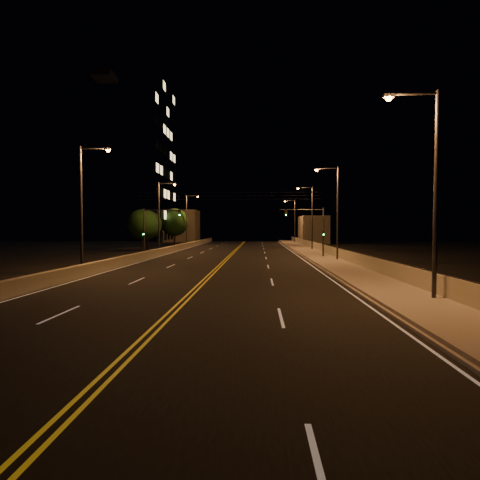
{
  "coord_description": "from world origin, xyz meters",
  "views": [
    {
      "loc": [
        3.61,
        -12.19,
        3.56
      ],
      "look_at": [
        2.0,
        18.0,
        2.5
      ],
      "focal_mm": 26.0,
      "sensor_mm": 36.0,
      "label": 1
    }
  ],
  "objects_px": {
    "streetlight_0": "(430,183)",
    "streetlight_1": "(335,208)",
    "traffic_signal_right": "(314,226)",
    "traffic_signal_left": "(153,226)",
    "streetlight_6": "(188,217)",
    "streetlight_2": "(311,214)",
    "streetlight_5": "(161,213)",
    "tree_0": "(143,225)",
    "tree_2": "(174,222)",
    "streetlight_3": "(294,219)",
    "building_tower": "(105,163)",
    "streetlight_4": "(84,201)",
    "tree_1": "(147,225)"
  },
  "relations": [
    {
      "from": "streetlight_1",
      "to": "streetlight_6",
      "type": "relative_size",
      "value": 1.0
    },
    {
      "from": "streetlight_1",
      "to": "tree_1",
      "type": "relative_size",
      "value": 1.51
    },
    {
      "from": "streetlight_3",
      "to": "streetlight_4",
      "type": "distance_m",
      "value": 56.54
    },
    {
      "from": "streetlight_3",
      "to": "tree_1",
      "type": "xyz_separation_m",
      "value": [
        -26.5,
        -21.68,
        -1.54
      ]
    },
    {
      "from": "streetlight_3",
      "to": "traffic_signal_right",
      "type": "distance_m",
      "value": 38.74
    },
    {
      "from": "streetlight_2",
      "to": "streetlight_3",
      "type": "height_order",
      "value": "same"
    },
    {
      "from": "traffic_signal_right",
      "to": "traffic_signal_left",
      "type": "xyz_separation_m",
      "value": [
        -18.74,
        0.0,
        0.0
      ]
    },
    {
      "from": "streetlight_5",
      "to": "tree_2",
      "type": "distance_m",
      "value": 20.17
    },
    {
      "from": "streetlight_0",
      "to": "streetlight_2",
      "type": "xyz_separation_m",
      "value": [
        0.0,
        36.93,
        0.0
      ]
    },
    {
      "from": "building_tower",
      "to": "tree_2",
      "type": "distance_m",
      "value": 17.32
    },
    {
      "from": "streetlight_0",
      "to": "streetlight_1",
      "type": "distance_m",
      "value": 19.9
    },
    {
      "from": "streetlight_4",
      "to": "streetlight_5",
      "type": "distance_m",
      "value": 21.2
    },
    {
      "from": "streetlight_1",
      "to": "tree_2",
      "type": "relative_size",
      "value": 1.33
    },
    {
      "from": "streetlight_1",
      "to": "tree_2",
      "type": "xyz_separation_m",
      "value": [
        -24.46,
        31.07,
        -0.97
      ]
    },
    {
      "from": "streetlight_0",
      "to": "tree_2",
      "type": "xyz_separation_m",
      "value": [
        -24.46,
        50.97,
        -0.97
      ]
    },
    {
      "from": "streetlight_0",
      "to": "tree_0",
      "type": "bearing_deg",
      "value": 125.75
    },
    {
      "from": "streetlight_4",
      "to": "tree_0",
      "type": "relative_size",
      "value": 1.53
    },
    {
      "from": "streetlight_6",
      "to": "building_tower",
      "type": "bearing_deg",
      "value": -178.92
    },
    {
      "from": "streetlight_6",
      "to": "tree_1",
      "type": "relative_size",
      "value": 1.51
    },
    {
      "from": "streetlight_6",
      "to": "traffic_signal_left",
      "type": "distance_m",
      "value": 26.09
    },
    {
      "from": "streetlight_2",
      "to": "tree_1",
      "type": "distance_m",
      "value": 26.78
    },
    {
      "from": "streetlight_5",
      "to": "streetlight_6",
      "type": "bearing_deg",
      "value": 90.0
    },
    {
      "from": "streetlight_5",
      "to": "tree_0",
      "type": "bearing_deg",
      "value": 132.33
    },
    {
      "from": "streetlight_1",
      "to": "streetlight_2",
      "type": "height_order",
      "value": "same"
    },
    {
      "from": "streetlight_2",
      "to": "building_tower",
      "type": "relative_size",
      "value": 0.3
    },
    {
      "from": "streetlight_3",
      "to": "streetlight_5",
      "type": "height_order",
      "value": "same"
    },
    {
      "from": "streetlight_2",
      "to": "streetlight_6",
      "type": "height_order",
      "value": "same"
    },
    {
      "from": "streetlight_1",
      "to": "streetlight_5",
      "type": "distance_m",
      "value": 24.2
    },
    {
      "from": "streetlight_5",
      "to": "streetlight_3",
      "type": "bearing_deg",
      "value": 55.38
    },
    {
      "from": "tree_0",
      "to": "tree_2",
      "type": "height_order",
      "value": "tree_2"
    },
    {
      "from": "tree_0",
      "to": "tree_2",
      "type": "distance_m",
      "value": 15.44
    },
    {
      "from": "streetlight_2",
      "to": "streetlight_5",
      "type": "height_order",
      "value": "same"
    },
    {
      "from": "building_tower",
      "to": "streetlight_6",
      "type": "bearing_deg",
      "value": 1.08
    },
    {
      "from": "streetlight_6",
      "to": "streetlight_5",
      "type": "bearing_deg",
      "value": -90.0
    },
    {
      "from": "traffic_signal_left",
      "to": "streetlight_6",
      "type": "bearing_deg",
      "value": 92.57
    },
    {
      "from": "streetlight_3",
      "to": "streetlight_5",
      "type": "distance_m",
      "value": 37.8
    },
    {
      "from": "streetlight_0",
      "to": "streetlight_1",
      "type": "xyz_separation_m",
      "value": [
        0.0,
        19.9,
        0.0
      ]
    },
    {
      "from": "building_tower",
      "to": "tree_0",
      "type": "relative_size",
      "value": 5.15
    },
    {
      "from": "traffic_signal_left",
      "to": "building_tower",
      "type": "height_order",
      "value": "building_tower"
    },
    {
      "from": "streetlight_3",
      "to": "tree_2",
      "type": "distance_m",
      "value": 26.91
    },
    {
      "from": "streetlight_2",
      "to": "building_tower",
      "type": "xyz_separation_m",
      "value": [
        -37.46,
        12.25,
        10.33
      ]
    },
    {
      "from": "tree_0",
      "to": "tree_1",
      "type": "distance_m",
      "value": 4.96
    },
    {
      "from": "streetlight_2",
      "to": "streetlight_4",
      "type": "height_order",
      "value": "same"
    },
    {
      "from": "streetlight_6",
      "to": "traffic_signal_right",
      "type": "distance_m",
      "value": 32.8
    },
    {
      "from": "streetlight_1",
      "to": "streetlight_2",
      "type": "bearing_deg",
      "value": 90.0
    },
    {
      "from": "streetlight_0",
      "to": "streetlight_5",
      "type": "distance_m",
      "value": 37.75
    },
    {
      "from": "streetlight_1",
      "to": "traffic_signal_left",
      "type": "relative_size",
      "value": 1.69
    },
    {
      "from": "streetlight_3",
      "to": "streetlight_4",
      "type": "xyz_separation_m",
      "value": [
        -21.48,
        -52.3,
        0.0
      ]
    },
    {
      "from": "streetlight_6",
      "to": "traffic_signal_right",
      "type": "bearing_deg",
      "value": -52.54
    },
    {
      "from": "tree_0",
      "to": "tree_1",
      "type": "xyz_separation_m",
      "value": [
        -0.88,
        4.88,
        0.06
      ]
    }
  ]
}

